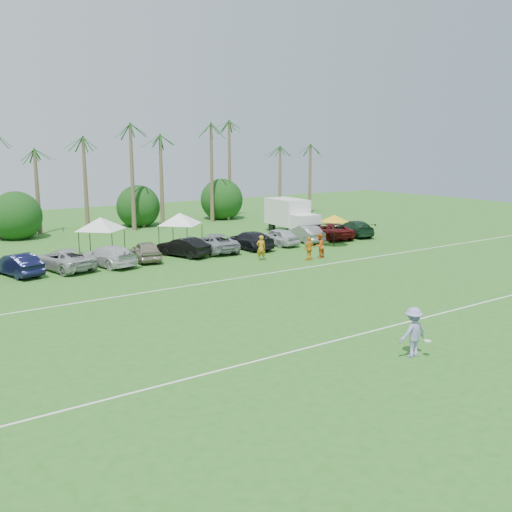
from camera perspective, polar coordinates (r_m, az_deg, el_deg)
ground at (r=23.90m, az=13.33°, el=-9.02°), size 120.00×120.00×0.00m
field_lines at (r=29.54m, az=1.73°, el=-4.83°), size 80.00×12.10×0.01m
palm_tree_4 at (r=54.41m, az=-21.28°, el=9.65°), size 2.40×2.40×8.90m
palm_tree_5 at (r=55.49m, az=-17.27°, el=10.82°), size 2.40×2.40×9.90m
palm_tree_6 at (r=56.85m, az=-13.40°, el=11.87°), size 2.40×2.40×10.90m
palm_tree_7 at (r=58.46m, az=-9.69°, el=12.81°), size 2.40×2.40×11.90m
palm_tree_8 at (r=60.72m, az=-5.27°, el=10.41°), size 2.40×2.40×8.90m
palm_tree_9 at (r=63.33m, az=-1.27°, el=11.26°), size 2.40×2.40×9.90m
palm_tree_10 at (r=66.23m, az=2.42°, el=11.99°), size 2.40×2.40×10.90m
palm_tree_11 at (r=68.73m, az=5.15°, el=12.62°), size 2.40×2.40×11.90m
bush_tree_1 at (r=55.30m, az=-23.13°, el=3.61°), size 4.00×4.00×4.00m
bush_tree_2 at (r=58.85m, az=-11.62°, el=4.66°), size 4.00×4.00×4.00m
bush_tree_3 at (r=63.41m, az=-3.26°, el=5.31°), size 4.00×4.00×4.00m
sideline_player_a at (r=40.51m, az=0.51°, el=0.82°), size 0.78×0.65×1.81m
sideline_player_b at (r=41.65m, az=6.37°, el=1.02°), size 1.00×0.86×1.78m
sideline_player_c at (r=40.69m, az=5.34°, el=0.74°), size 1.01×0.46×1.69m
box_truck at (r=52.86m, az=3.56°, el=4.06°), size 2.94×6.37×3.18m
canopy_tent_left at (r=44.05m, az=-15.31°, el=3.75°), size 4.03×4.03×3.27m
canopy_tent_right at (r=46.04m, az=-7.63°, el=4.29°), size 3.98×3.98×3.22m
market_umbrella at (r=46.32m, az=7.86°, el=3.77°), size 2.31×2.31×2.58m
frisbee_player at (r=22.97m, az=15.43°, el=-7.35°), size 1.31×0.92×1.97m
parked_car_1 at (r=38.82m, az=-22.75°, el=-0.79°), size 2.48×4.50×1.41m
parked_car_2 at (r=39.48m, az=-18.68°, el=-0.33°), size 3.47×5.47×1.41m
parked_car_3 at (r=39.94m, az=-14.55°, el=0.03°), size 3.07×5.18×1.41m
parked_car_4 at (r=41.23m, az=-10.93°, el=0.52°), size 2.56×4.40×1.41m
parked_car_5 at (r=42.33m, az=-7.30°, el=0.90°), size 2.85×4.52×1.41m
parked_car_6 at (r=43.96m, az=-4.16°, el=1.33°), size 2.93×5.31×1.41m
parked_car_7 at (r=45.06m, az=-0.69°, el=1.60°), size 2.22×4.94×1.41m
parked_car_8 at (r=46.78m, az=2.17°, el=1.94°), size 2.06×4.27×1.41m
parked_car_9 at (r=48.47m, az=4.96°, el=2.23°), size 2.19×4.46×1.41m
parked_car_10 at (r=50.48m, az=7.34°, el=2.53°), size 2.93×5.31×1.41m
parked_car_11 at (r=52.31m, az=9.80°, el=2.75°), size 3.26×5.21×1.41m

